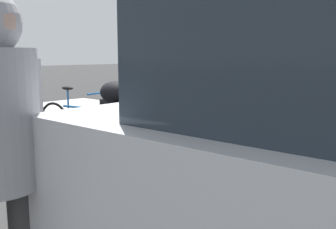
# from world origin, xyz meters

# --- Properties ---
(ground_plane) EXTENTS (80.00, 80.00, 0.00)m
(ground_plane) POSITION_xyz_m (0.00, 0.00, 0.00)
(ground_plane) COLOR #2A2A2A
(touring_motorcycle) EXTENTS (2.14, 0.70, 1.38)m
(touring_motorcycle) POSITION_xyz_m (-0.01, 0.78, 0.59)
(touring_motorcycle) COLOR black
(touring_motorcycle) RESTS_ON ground_plane
(parked_bicycle) EXTENTS (1.65, 0.48, 0.91)m
(parked_bicycle) POSITION_xyz_m (-1.58, 1.00, 0.36)
(parked_bicycle) COLOR black
(parked_bicycle) RESTS_ON ground_plane
(sandwich_board_sign) EXTENTS (0.55, 0.42, 0.97)m
(sandwich_board_sign) POSITION_xyz_m (-1.15, 2.34, 0.61)
(sandwich_board_sign) COLOR black
(sandwich_board_sign) RESTS_ON sidewalk_curb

